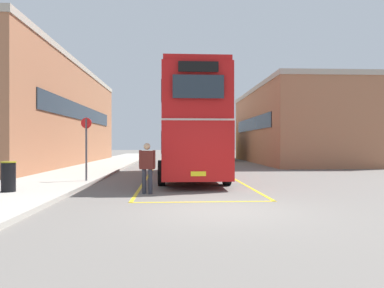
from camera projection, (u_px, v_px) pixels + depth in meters
The scene contains 10 objects.
ground_plane at pixel (194, 169), 23.59m from camera, with size 135.60×135.60×0.00m, color #66605B.
sidewalk_left at pixel (100, 166), 25.69m from camera, with size 4.00×57.60×0.14m, color #A39E93.
brick_building_left at pixel (46, 115), 27.28m from camera, with size 5.62×24.45×7.51m.
depot_building_right at pixel (295, 126), 32.06m from camera, with size 7.74×17.43×6.43m.
double_decker_bus at pixel (190, 126), 17.78m from camera, with size 2.99×10.82×4.75m.
single_deck_bus at pixel (213, 144), 37.41m from camera, with size 2.74×8.74×3.02m.
pedestrian_boarding at pixel (147, 165), 12.06m from camera, with size 0.55×0.32×1.68m.
litter_bin at pixel (8, 177), 11.52m from camera, with size 0.46×0.46×0.96m.
bus_stop_sign at pixel (86, 143), 14.92m from camera, with size 0.44×0.09×2.58m.
bay_marking_yellow at pixel (192, 182), 15.82m from camera, with size 4.43×12.83×0.01m.
Camera 1 is at (-1.16, -9.15, 1.67)m, focal length 34.22 mm.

